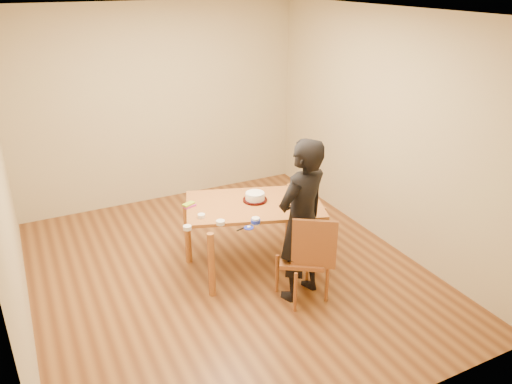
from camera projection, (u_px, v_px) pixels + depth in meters
name	position (u px, v px, depth m)	size (l,w,h in m)	color
room_shell	(212.00, 146.00, 5.23)	(4.00, 4.50, 2.70)	#5A3016
dining_table	(254.00, 205.00, 5.36)	(1.44, 0.85, 0.04)	brown
dining_chair	(303.00, 258.00, 4.90)	(0.42, 0.42, 0.04)	brown
cake_plate	(255.00, 200.00, 5.41)	(0.26, 0.26, 0.02)	red
cake	(255.00, 196.00, 5.39)	(0.21, 0.21, 0.07)	white
frosting_dome	(255.00, 192.00, 5.37)	(0.20, 0.20, 0.03)	white
frosting_tub	(256.00, 221.00, 4.89)	(0.08, 0.08, 0.07)	white
frosting_lid	(249.00, 228.00, 4.83)	(0.10, 0.10, 0.01)	#18249E
frosting_dollop	(249.00, 227.00, 4.83)	(0.04, 0.04, 0.02)	white
ramekin_green	(220.00, 222.00, 4.90)	(0.09, 0.09, 0.04)	white
ramekin_yellow	(201.00, 216.00, 5.04)	(0.08, 0.08, 0.04)	white
ramekin_multi	(187.00, 228.00, 4.80)	(0.08, 0.08, 0.04)	white
candy_box_pink	(189.00, 206.00, 5.27)	(0.13, 0.07, 0.02)	#EA3792
candy_box_green	(189.00, 204.00, 5.26)	(0.13, 0.07, 0.02)	#3E9D1D
spatula	(243.00, 228.00, 4.82)	(0.15, 0.01, 0.01)	black
person	(302.00, 221.00, 4.78)	(0.61, 0.40, 1.67)	black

